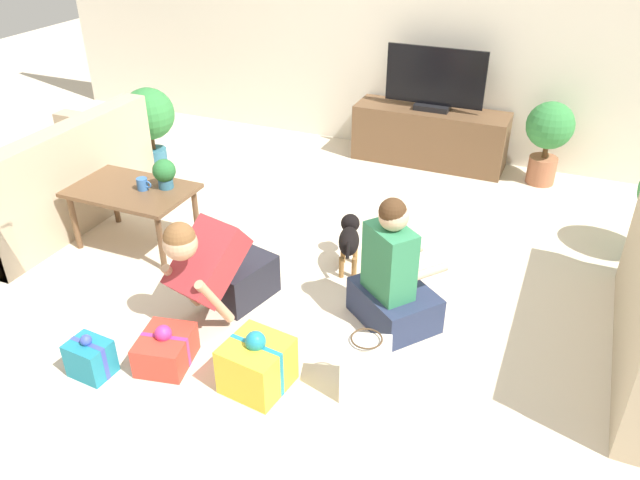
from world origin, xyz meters
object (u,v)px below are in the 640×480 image
tv_console (430,136)px  gift_box_c (90,358)px  tv (435,83)px  gift_bag_a (365,369)px  sofa_left (46,186)px  gift_box_b (257,364)px  potted_plant_back_right (549,134)px  coffee_table (132,196)px  dog (349,238)px  person_sitting (393,281)px  gift_box_a (166,349)px  mug (143,184)px  potted_plant_corner_left (149,118)px  tabletop_plant (164,172)px  person_kneeling (218,268)px

tv_console → gift_box_c: size_ratio=5.31×
tv → gift_bag_a: bearing=-81.2°
sofa_left → gift_box_b: bearing=67.0°
tv_console → potted_plant_back_right: 1.10m
tv_console → gift_bag_a: bearing=-81.2°
coffee_table → gift_box_c: (0.66, -1.30, -0.31)m
tv_console → dog: (-0.04, -2.09, -0.03)m
gift_bag_a → person_sitting: bearing=95.8°
tv_console → gift_box_a: tv_console is taller
coffee_table → dog: (1.60, 0.35, -0.18)m
person_sitting → gift_box_b: (-0.51, -0.85, -0.16)m
mug → tv_console: bearing=57.4°
tv → gift_box_c: (-0.99, -3.73, -0.69)m
sofa_left → tv: size_ratio=1.86×
coffee_table → mug: mug is taller
potted_plant_corner_left → gift_box_b: potted_plant_corner_left is taller
coffee_table → potted_plant_corner_left: size_ratio=1.15×
dog → mug: bearing=-6.1°
potted_plant_back_right → dog: size_ratio=1.59×
potted_plant_back_right → gift_box_c: bearing=-119.3°
tabletop_plant → dog: bearing=9.5°
tv → tabletop_plant: tv is taller
tv_console → tabletop_plant: size_ratio=6.57×
tv_console → tv: size_ratio=1.57×
potted_plant_corner_left → gift_bag_a: potted_plant_corner_left is taller
coffee_table → tv_console: (1.64, 2.43, -0.15)m
person_kneeling → gift_box_b: 0.76m
dog → tabletop_plant: size_ratio=2.16×
dog → gift_box_c: (-0.95, -1.64, -0.13)m
dog → gift_bag_a: 1.32m
person_kneeling → gift_box_c: (-0.39, -0.79, -0.24)m
tv → gift_box_a: tv is taller
gift_bag_a → potted_plant_back_right: bearing=80.0°
coffee_table → potted_plant_corner_left: (-0.78, 1.28, 0.08)m
tv → person_kneeling: 3.03m
tv → dog: (-0.04, -2.09, -0.56)m
potted_plant_back_right → person_kneeling: bearing=-120.2°
mug → tabletop_plant: size_ratio=0.54×
sofa_left → gift_box_c: size_ratio=6.32×
gift_box_c → tv: bearing=75.2°
person_kneeling → gift_box_b: bearing=-29.7°
tv_console → mug: bearing=-122.6°
potted_plant_back_right → gift_bag_a: 3.30m
coffee_table → person_sitting: person_sitting is taller
coffee_table → tv: size_ratio=0.96×
person_kneeling → mug: person_kneeling is taller
person_sitting → tabletop_plant: bearing=29.8°
tv_console → mug: (-1.55, -2.41, 0.25)m
gift_box_c → mug: (-0.56, 1.32, 0.41)m
gift_box_b → gift_bag_a: size_ratio=0.91×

